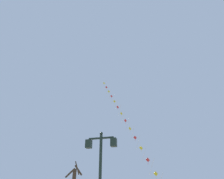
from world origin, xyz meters
TOP-DOWN VIEW (x-y plane):
  - twin_lantern_lamp_post at (-2.13, 7.58)m, footprint 1.55×0.28m
  - kite_train at (-4.10, 25.10)m, footprint 11.13×13.38m

SIDE VIEW (x-z plane):
  - twin_lantern_lamp_post at x=-2.13m, z-range 0.91..5.59m
  - kite_train at x=-4.10m, z-range 0.49..23.15m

